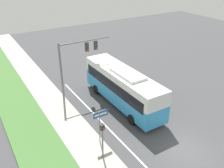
% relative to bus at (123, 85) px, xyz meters
% --- Properties ---
extents(ground_plane, '(80.00, 80.00, 0.00)m').
position_rel_bus_xyz_m(ground_plane, '(0.33, -8.05, -2.05)').
color(ground_plane, '#424244').
extents(lane_divider_near, '(0.14, 30.00, 0.01)m').
position_rel_bus_xyz_m(lane_divider_near, '(-3.27, -8.05, -2.04)').
color(lane_divider_near, silver).
rests_on(lane_divider_near, ground_plane).
extents(bus, '(2.66, 10.53, 3.73)m').
position_rel_bus_xyz_m(bus, '(0.00, 0.00, 0.00)').
color(bus, '#3393D1').
rests_on(bus, ground_plane).
extents(signal_gantry, '(5.46, 0.41, 6.07)m').
position_rel_bus_xyz_m(signal_gantry, '(-3.07, 3.69, 2.26)').
color(signal_gantry, slate).
rests_on(signal_gantry, ground_plane).
extents(pedestrian_signal, '(0.28, 0.34, 2.99)m').
position_rel_bus_xyz_m(pedestrian_signal, '(-5.40, -5.58, -0.01)').
color(pedestrian_signal, slate).
rests_on(pedestrian_signal, ground_plane).
extents(street_sign, '(1.23, 0.08, 2.97)m').
position_rel_bus_xyz_m(street_sign, '(-4.73, -4.03, 0.04)').
color(street_sign, slate).
rests_on(street_sign, ground_plane).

